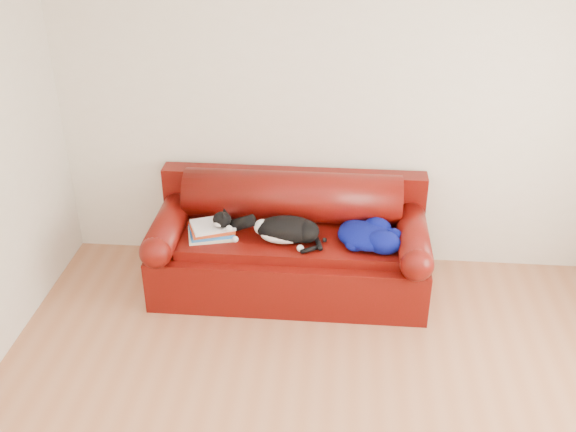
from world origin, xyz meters
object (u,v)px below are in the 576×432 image
at_px(blanket, 369,235).
at_px(cat, 286,230).
at_px(sofa_base, 290,261).
at_px(book_stack, 212,230).

bearing_deg(blanket, cat, -177.27).
xyz_separation_m(sofa_base, cat, (-0.02, -0.13, 0.36)).
xyz_separation_m(sofa_base, book_stack, (-0.59, -0.10, 0.31)).
relative_size(book_stack, cat, 0.59).
bearing_deg(cat, blanket, 14.71).
bearing_deg(cat, book_stack, -171.48).
distance_m(sofa_base, book_stack, 0.67).
xyz_separation_m(cat, blanket, (0.61, 0.03, -0.02)).
xyz_separation_m(book_stack, cat, (0.57, -0.03, 0.05)).
relative_size(book_stack, blanket, 0.71).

